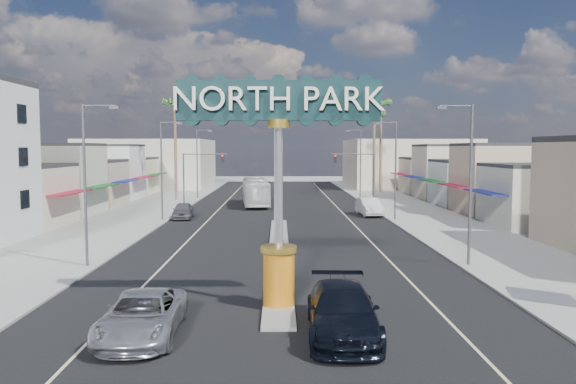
{
  "coord_description": "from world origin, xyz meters",
  "views": [
    {
      "loc": [
        0.03,
        -20.74,
        6.61
      ],
      "look_at": [
        0.51,
        10.02,
        4.2
      ],
      "focal_mm": 35.0,
      "sensor_mm": 36.0,
      "label": 1
    }
  ],
  "objects_px": {
    "traffic_signal_right": "(358,168)",
    "palm_left_far": "(175,109)",
    "streetlight_l_mid": "(163,165)",
    "streetlight_r_far": "(359,160)",
    "car_parked_left": "(183,211)",
    "suv_right": "(342,311)",
    "palm_right_mid": "(374,119)",
    "city_bus": "(256,192)",
    "streetlight_r_mid": "(394,165)",
    "streetlight_l_near": "(88,176)",
    "streetlight_l_far": "(198,160)",
    "gateway_sign": "(279,165)",
    "suv_left": "(142,316)",
    "palm_right_far": "(381,109)",
    "streetlight_r_near": "(468,176)",
    "car_parked_right": "(369,207)",
    "traffic_signal_left": "(199,168)"
  },
  "relations": [
    {
      "from": "gateway_sign",
      "to": "traffic_signal_right",
      "type": "bearing_deg",
      "value": 77.67
    },
    {
      "from": "streetlight_r_far",
      "to": "car_parked_left",
      "type": "bearing_deg",
      "value": -133.66
    },
    {
      "from": "streetlight_r_far",
      "to": "palm_left_far",
      "type": "relative_size",
      "value": 0.69
    },
    {
      "from": "palm_right_mid",
      "to": "suv_left",
      "type": "relative_size",
      "value": 2.18
    },
    {
      "from": "traffic_signal_right",
      "to": "suv_left",
      "type": "distance_m",
      "value": 47.7
    },
    {
      "from": "palm_left_far",
      "to": "palm_right_far",
      "type": "bearing_deg",
      "value": 23.2
    },
    {
      "from": "palm_right_mid",
      "to": "car_parked_left",
      "type": "distance_m",
      "value": 34.27
    },
    {
      "from": "palm_right_mid",
      "to": "suv_right",
      "type": "relative_size",
      "value": 2.01
    },
    {
      "from": "streetlight_l_far",
      "to": "palm_right_far",
      "type": "height_order",
      "value": "palm_right_far"
    },
    {
      "from": "traffic_signal_right",
      "to": "palm_right_far",
      "type": "distance_m",
      "value": 20.59
    },
    {
      "from": "streetlight_l_mid",
      "to": "palm_left_far",
      "type": "relative_size",
      "value": 0.69
    },
    {
      "from": "palm_left_far",
      "to": "car_parked_right",
      "type": "bearing_deg",
      "value": -36.5
    },
    {
      "from": "traffic_signal_right",
      "to": "palm_left_far",
      "type": "bearing_deg",
      "value": 164.85
    },
    {
      "from": "suv_left",
      "to": "traffic_signal_left",
      "type": "bearing_deg",
      "value": 94.3
    },
    {
      "from": "streetlight_r_far",
      "to": "palm_right_far",
      "type": "xyz_separation_m",
      "value": [
        4.57,
        10.0,
        7.32
      ]
    },
    {
      "from": "streetlight_r_far",
      "to": "suv_right",
      "type": "distance_m",
      "value": 54.2
    },
    {
      "from": "gateway_sign",
      "to": "streetlight_r_near",
      "type": "distance_m",
      "value": 13.19
    },
    {
      "from": "streetlight_l_mid",
      "to": "city_bus",
      "type": "height_order",
      "value": "streetlight_l_mid"
    },
    {
      "from": "traffic_signal_left",
      "to": "palm_right_mid",
      "type": "distance_m",
      "value": 26.01
    },
    {
      "from": "traffic_signal_right",
      "to": "streetlight_r_near",
      "type": "xyz_separation_m",
      "value": [
        1.25,
        -33.99,
        0.79
      ]
    },
    {
      "from": "suv_left",
      "to": "suv_right",
      "type": "xyz_separation_m",
      "value": [
        7.02,
        0.08,
        0.1
      ]
    },
    {
      "from": "traffic_signal_left",
      "to": "streetlight_r_far",
      "type": "xyz_separation_m",
      "value": [
        19.62,
        8.01,
        0.79
      ]
    },
    {
      "from": "streetlight_l_mid",
      "to": "streetlight_r_mid",
      "type": "height_order",
      "value": "same"
    },
    {
      "from": "palm_left_far",
      "to": "palm_right_mid",
      "type": "bearing_deg",
      "value": 12.99
    },
    {
      "from": "streetlight_l_mid",
      "to": "palm_left_far",
      "type": "height_order",
      "value": "palm_left_far"
    },
    {
      "from": "car_parked_right",
      "to": "streetlight_l_mid",
      "type": "bearing_deg",
      "value": -173.13
    },
    {
      "from": "streetlight_r_near",
      "to": "car_parked_left",
      "type": "distance_m",
      "value": 29.4
    },
    {
      "from": "streetlight_l_mid",
      "to": "car_parked_left",
      "type": "distance_m",
      "value": 4.82
    },
    {
      "from": "traffic_signal_right",
      "to": "streetlight_r_mid",
      "type": "distance_m",
      "value": 14.07
    },
    {
      "from": "streetlight_r_near",
      "to": "car_parked_right",
      "type": "bearing_deg",
      "value": 93.77
    },
    {
      "from": "streetlight_l_near",
      "to": "suv_left",
      "type": "bearing_deg",
      "value": -63.75
    },
    {
      "from": "traffic_signal_right",
      "to": "streetlight_r_near",
      "type": "height_order",
      "value": "streetlight_r_near"
    },
    {
      "from": "streetlight_l_far",
      "to": "streetlight_r_far",
      "type": "height_order",
      "value": "same"
    },
    {
      "from": "streetlight_r_near",
      "to": "streetlight_r_mid",
      "type": "relative_size",
      "value": 1.0
    },
    {
      "from": "streetlight_r_far",
      "to": "palm_right_mid",
      "type": "xyz_separation_m",
      "value": [
        2.57,
        4.0,
        5.54
      ]
    },
    {
      "from": "streetlight_r_mid",
      "to": "car_parked_right",
      "type": "bearing_deg",
      "value": 112.33
    },
    {
      "from": "gateway_sign",
      "to": "traffic_signal_left",
      "type": "bearing_deg",
      "value": 102.33
    },
    {
      "from": "suv_right",
      "to": "palm_right_mid",
      "type": "bearing_deg",
      "value": 81.58
    },
    {
      "from": "streetlight_r_mid",
      "to": "streetlight_r_far",
      "type": "bearing_deg",
      "value": 90.0
    },
    {
      "from": "streetlight_r_mid",
      "to": "car_parked_left",
      "type": "xyz_separation_m",
      "value": [
        -19.43,
        1.63,
        -4.31
      ]
    },
    {
      "from": "suv_left",
      "to": "city_bus",
      "type": "relative_size",
      "value": 0.49
    },
    {
      "from": "streetlight_r_near",
      "to": "car_parked_right",
      "type": "relative_size",
      "value": 1.73
    },
    {
      "from": "traffic_signal_right",
      "to": "city_bus",
      "type": "height_order",
      "value": "traffic_signal_right"
    },
    {
      "from": "gateway_sign",
      "to": "streetlight_l_near",
      "type": "height_order",
      "value": "gateway_sign"
    },
    {
      "from": "streetlight_l_near",
      "to": "streetlight_r_mid",
      "type": "relative_size",
      "value": 1.0
    },
    {
      "from": "palm_right_far",
      "to": "city_bus",
      "type": "xyz_separation_m",
      "value": [
        -17.71,
        -18.31,
        -10.8
      ]
    },
    {
      "from": "palm_left_far",
      "to": "car_parked_right",
      "type": "distance_m",
      "value": 29.2
    },
    {
      "from": "streetlight_l_near",
      "to": "palm_right_mid",
      "type": "distance_m",
      "value": 51.92
    },
    {
      "from": "streetlight_l_near",
      "to": "streetlight_l_mid",
      "type": "relative_size",
      "value": 1.0
    },
    {
      "from": "streetlight_l_far",
      "to": "palm_right_mid",
      "type": "bearing_deg",
      "value": 9.69
    }
  ]
}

